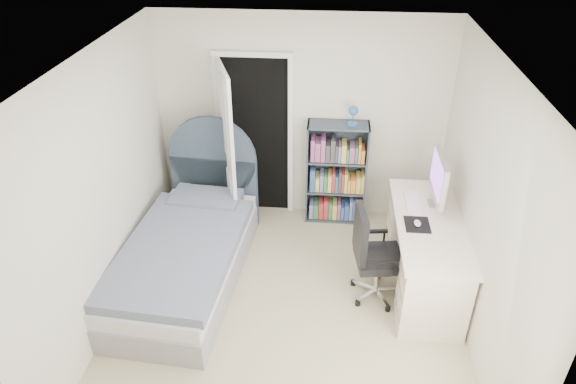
# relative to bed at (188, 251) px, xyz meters

# --- Properties ---
(room_shell) EXTENTS (3.50, 3.70, 2.60)m
(room_shell) POSITION_rel_bed_xyz_m (1.09, -0.40, 0.93)
(room_shell) COLOR tan
(room_shell) RESTS_ON ground
(door) EXTENTS (0.92, 0.79, 2.06)m
(door) POSITION_rel_bed_xyz_m (0.37, 1.13, 0.72)
(door) COLOR black
(door) RESTS_ON ground
(bed) EXTENTS (1.24, 2.37, 1.41)m
(bed) POSITION_rel_bed_xyz_m (0.00, 0.00, 0.00)
(bed) COLOR gray
(bed) RESTS_ON ground
(nightstand) EXTENTS (0.35, 0.35, 0.53)m
(nightstand) POSITION_rel_bed_xyz_m (-0.25, 1.03, 0.02)
(nightstand) COLOR tan
(nightstand) RESTS_ON ground
(floor_lamp) EXTENTS (0.18, 0.18, 1.25)m
(floor_lamp) POSITION_rel_bed_xyz_m (0.10, 1.07, 0.19)
(floor_lamp) COLOR silver
(floor_lamp) RESTS_ON ground
(bookcase) EXTENTS (0.72, 0.31, 1.52)m
(bookcase) POSITION_rel_bed_xyz_m (1.54, 1.24, 0.27)
(bookcase) COLOR #39454E
(bookcase) RESTS_ON ground
(desk) EXTENTS (0.66, 1.65, 1.36)m
(desk) POSITION_rel_bed_xyz_m (2.46, 0.06, 0.12)
(desk) COLOR #F2E2CB
(desk) RESTS_ON ground
(office_chair) EXTENTS (0.55, 0.57, 1.04)m
(office_chair) POSITION_rel_bed_xyz_m (1.90, -0.16, 0.25)
(office_chair) COLOR silver
(office_chair) RESTS_ON ground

